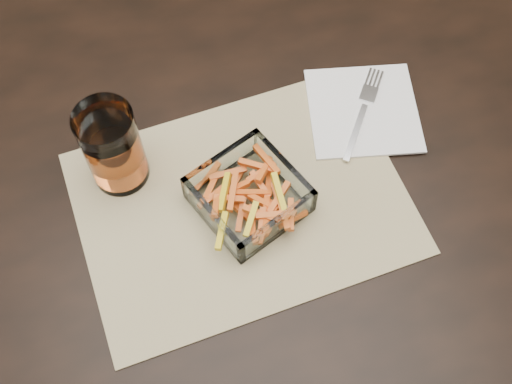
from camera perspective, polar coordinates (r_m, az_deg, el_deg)
dining_table at (r=1.01m, az=3.68°, el=0.32°), size 1.60×0.90×0.75m
placemat at (r=0.90m, az=-1.25°, el=-0.95°), size 0.48×0.37×0.00m
glass_bowl at (r=0.88m, az=-0.63°, el=-0.37°), size 0.17×0.17×0.05m
tumbler at (r=0.89m, az=-12.57°, el=3.73°), size 0.08×0.08×0.14m
napkin at (r=0.99m, az=9.51°, el=7.18°), size 0.19×0.19×0.00m
fork at (r=0.98m, az=9.50°, el=7.20°), size 0.11×0.15×0.00m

